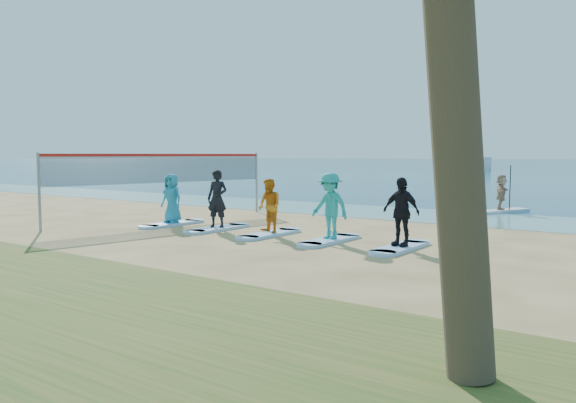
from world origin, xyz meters
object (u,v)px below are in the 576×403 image
Objects in this scene: paddleboarder at (501,192)px; surfboard_1 at (218,229)px; student_3 at (330,206)px; volleyball_net at (164,169)px; surfboard_4 at (400,248)px; paddleboard at (501,211)px; student_4 at (401,212)px; student_0 at (172,198)px; student_2 at (269,206)px; student_1 at (217,199)px; surfboard_2 at (270,234)px; boat_offshore_a at (481,170)px; surfboard_3 at (330,240)px; surfboard_0 at (172,224)px.

paddleboarder is 0.67× the size of surfboard_1.
paddleboarder is at bearing 89.06° from student_3.
surfboard_4 is (9.83, -0.83, -1.86)m from volleyball_net.
paddleboard is 1.69× the size of student_4.
student_4 is (8.52, 0.00, 0.04)m from student_0.
paddleboarder is 0.84× the size of student_4.
student_2 is 2.13m from student_3.
student_1 is 0.85× the size of surfboard_2.
student_3 is at bearing 16.38° from student_2.
paddleboarder is 11.20m from student_3.
boat_offshore_a reaches higher than surfboard_2.
student_2 is (17.02, -77.21, 0.90)m from boat_offshore_a.
volleyball_net is 7.80m from student_3.
student_1 is 4.37m from surfboard_3.
surfboard_0 is at bearing -172.42° from student_3.
surfboard_2 is at bearing -4.02° from student_0.
paddleboard reaches higher than surfboard_0.
surfboard_0 is 4.26m from surfboard_2.
surfboard_4 is (6.39, 0.00, 0.00)m from surfboard_1.
surfboard_2 is 1.35× the size of student_2.
paddleboard is 1.36× the size of surfboard_1.
student_2 is at bearing 0.00° from surfboard_0.
student_4 is (2.13, 0.00, 0.93)m from surfboard_3.
student_0 reaches higher than surfboard_4.
volleyball_net reaches higher than boat_offshore_a.
student_2 is at bearing 0.00° from surfboard_1.
student_2 is (-3.79, -11.07, 0.84)m from paddleboard.
paddleboarder reaches higher than paddleboard.
student_4 is at bearing 172.74° from paddleboarder.
surfboard_0 is 6.39m from surfboard_3.
surfboard_0 is 1.24× the size of student_4.
student_4 is at bearing -64.90° from paddleboard.
surfboard_2 is 1.19× the size of student_3.
volleyball_net reaches higher than paddleboarder.
student_1 is 1.14× the size of student_2.
surfboard_4 is (2.13, 0.00, 0.00)m from surfboard_3.
surfboard_2 is (17.02, -77.21, 0.04)m from boat_offshore_a.
paddleboarder is 11.70m from student_2.
volleyball_net reaches higher than surfboard_3.
student_2 is 4.26m from student_4.
surfboard_0 is (12.76, -77.21, 0.04)m from boat_offshore_a.
surfboard_2 is 1.00× the size of surfboard_4.
student_2 is (-3.79, -11.07, 0.04)m from paddleboarder.
student_1 is 4.26m from student_3.
student_0 is at bearing 180.00° from surfboard_4.
volleyball_net is at bearing 150.44° from student_1.
student_2 is at bearing 151.41° from paddleboarder.
volleyball_net reaches higher than student_3.
boat_offshore_a is 78.26m from surfboard_0.
volleyball_net is 4.06× the size of surfboard_0.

